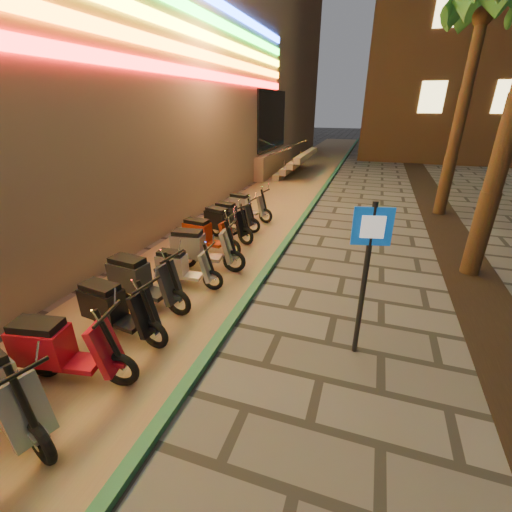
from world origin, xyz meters
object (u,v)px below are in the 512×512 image
(scooter_5, at_px, (61,349))
(scooter_12, at_px, (232,215))
(scooter_13, at_px, (246,206))
(scooter_8, at_px, (182,267))
(scooter_7, at_px, (141,280))
(scooter_9, at_px, (199,248))
(pedestrian_sign, at_px, (367,261))
(scooter_6, at_px, (115,309))
(scooter_10, at_px, (206,235))
(scooter_4, at_px, (0,389))
(scooter_11, at_px, (224,222))

(scooter_5, height_order, scooter_12, scooter_5)
(scooter_13, bearing_deg, scooter_8, -76.35)
(scooter_7, xyz_separation_m, scooter_9, (0.31, 1.80, -0.00))
(pedestrian_sign, bearing_deg, scooter_12, 116.86)
(scooter_6, relative_size, scooter_12, 1.11)
(scooter_6, relative_size, scooter_9, 0.96)
(scooter_5, bearing_deg, scooter_6, 79.63)
(scooter_10, bearing_deg, scooter_4, -82.96)
(scooter_11, bearing_deg, pedestrian_sign, -27.85)
(scooter_8, distance_m, scooter_10, 1.84)
(scooter_6, relative_size, scooter_7, 0.95)
(pedestrian_sign, xyz_separation_m, scooter_8, (-3.68, 1.02, -1.14))
(scooter_11, bearing_deg, scooter_5, -72.10)
(scooter_11, bearing_deg, scooter_12, 113.05)
(scooter_5, distance_m, scooter_12, 6.70)
(scooter_13, bearing_deg, scooter_12, -83.11)
(pedestrian_sign, height_order, scooter_8, pedestrian_sign)
(scooter_6, xyz_separation_m, scooter_12, (-0.21, 5.60, -0.05))
(scooter_5, relative_size, scooter_8, 1.20)
(scooter_8, relative_size, scooter_13, 0.92)
(scooter_5, distance_m, scooter_7, 2.05)
(scooter_12, bearing_deg, scooter_11, -76.99)
(pedestrian_sign, relative_size, scooter_12, 1.60)
(scooter_8, height_order, scooter_10, scooter_10)
(scooter_12, height_order, scooter_13, scooter_13)
(scooter_8, height_order, scooter_13, scooter_13)
(scooter_12, bearing_deg, scooter_6, -81.18)
(scooter_13, bearing_deg, scooter_11, -79.08)
(scooter_10, distance_m, scooter_13, 2.99)
(scooter_7, bearing_deg, scooter_5, -79.00)
(scooter_5, xyz_separation_m, scooter_13, (-0.15, 7.78, -0.05))
(scooter_7, xyz_separation_m, scooter_8, (0.34, 0.93, -0.10))
(scooter_6, distance_m, scooter_8, 1.88)
(scooter_5, xyz_separation_m, scooter_6, (-0.00, 1.10, -0.02))
(scooter_10, bearing_deg, scooter_5, -81.94)
(pedestrian_sign, height_order, scooter_6, pedestrian_sign)
(scooter_13, bearing_deg, scooter_5, -79.07)
(scooter_13, bearing_deg, scooter_10, -80.48)
(scooter_8, height_order, scooter_11, scooter_11)
(scooter_5, height_order, scooter_8, scooter_5)
(scooter_13, bearing_deg, scooter_7, -80.38)
(scooter_4, height_order, scooter_11, scooter_4)
(pedestrian_sign, distance_m, scooter_13, 7.16)
(scooter_6, distance_m, scooter_7, 0.96)
(scooter_4, distance_m, scooter_11, 6.67)
(scooter_12, bearing_deg, scooter_8, -77.47)
(scooter_4, distance_m, scooter_5, 0.81)
(scooter_11, bearing_deg, scooter_7, -74.06)
(scooter_7, height_order, scooter_8, scooter_7)
(scooter_7, xyz_separation_m, scooter_10, (0.00, 2.75, -0.04))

